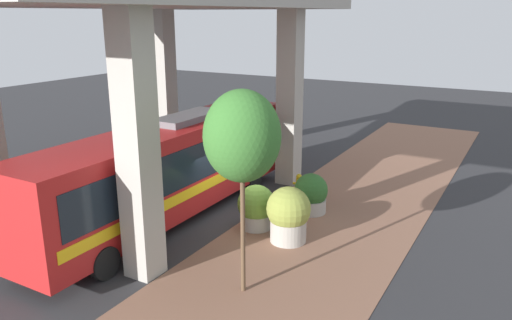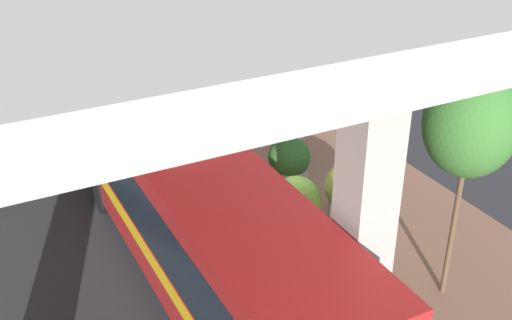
{
  "view_description": "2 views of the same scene",
  "coord_description": "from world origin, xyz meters",
  "px_view_note": "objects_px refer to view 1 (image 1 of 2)",
  "views": [
    {
      "loc": [
        -8.93,
        14.81,
        7.45
      ],
      "look_at": [
        -0.36,
        -0.31,
        2.34
      ],
      "focal_mm": 35.0,
      "sensor_mm": 36.0,
      "label": 1
    },
    {
      "loc": [
        7.02,
        12.93,
        9.99
      ],
      "look_at": [
        0.31,
        0.02,
        2.28
      ],
      "focal_mm": 45.0,
      "sensor_mm": 36.0,
      "label": 2
    }
  ],
  "objects_px": {
    "planter_middle": "(256,207)",
    "street_tree_near": "(242,137)",
    "planter_front": "(288,214)",
    "planter_back": "(311,194)",
    "bus": "(170,166)",
    "fire_hydrant": "(299,184)"
  },
  "relations": [
    {
      "from": "planter_middle",
      "to": "street_tree_near",
      "type": "distance_m",
      "value": 5.63
    },
    {
      "from": "planter_front",
      "to": "planter_middle",
      "type": "xyz_separation_m",
      "value": [
        1.49,
        -0.44,
        -0.2
      ]
    },
    {
      "from": "planter_back",
      "to": "bus",
      "type": "bearing_deg",
      "value": 35.09
    },
    {
      "from": "fire_hydrant",
      "to": "planter_front",
      "type": "distance_m",
      "value": 4.62
    },
    {
      "from": "street_tree_near",
      "to": "planter_front",
      "type": "bearing_deg",
      "value": -85.0
    },
    {
      "from": "bus",
      "to": "planter_middle",
      "type": "bearing_deg",
      "value": -166.84
    },
    {
      "from": "planter_middle",
      "to": "bus",
      "type": "bearing_deg",
      "value": 13.16
    },
    {
      "from": "fire_hydrant",
      "to": "planter_middle",
      "type": "relative_size",
      "value": 0.58
    },
    {
      "from": "planter_back",
      "to": "street_tree_near",
      "type": "xyz_separation_m",
      "value": [
        -0.68,
        6.21,
        3.68
      ]
    },
    {
      "from": "fire_hydrant",
      "to": "planter_back",
      "type": "bearing_deg",
      "value": 128.09
    },
    {
      "from": "planter_front",
      "to": "planter_back",
      "type": "distance_m",
      "value": 2.78
    },
    {
      "from": "planter_front",
      "to": "planter_back",
      "type": "height_order",
      "value": "planter_front"
    },
    {
      "from": "bus",
      "to": "planter_middle",
      "type": "xyz_separation_m",
      "value": [
        -3.24,
        -0.76,
        -1.26
      ]
    },
    {
      "from": "fire_hydrant",
      "to": "planter_front",
      "type": "height_order",
      "value": "planter_front"
    },
    {
      "from": "bus",
      "to": "fire_hydrant",
      "type": "xyz_separation_m",
      "value": [
        -3.14,
        -4.62,
        -1.57
      ]
    },
    {
      "from": "bus",
      "to": "street_tree_near",
      "type": "relative_size",
      "value": 2.29
    },
    {
      "from": "planter_front",
      "to": "bus",
      "type": "bearing_deg",
      "value": 3.81
    },
    {
      "from": "planter_front",
      "to": "street_tree_near",
      "type": "height_order",
      "value": "street_tree_near"
    },
    {
      "from": "planter_middle",
      "to": "street_tree_near",
      "type": "bearing_deg",
      "value": 114.69
    },
    {
      "from": "fire_hydrant",
      "to": "planter_front",
      "type": "xyz_separation_m",
      "value": [
        -1.59,
        4.3,
        0.51
      ]
    },
    {
      "from": "bus",
      "to": "street_tree_near",
      "type": "bearing_deg",
      "value": 148.01
    },
    {
      "from": "planter_front",
      "to": "planter_back",
      "type": "relative_size",
      "value": 1.23
    }
  ]
}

